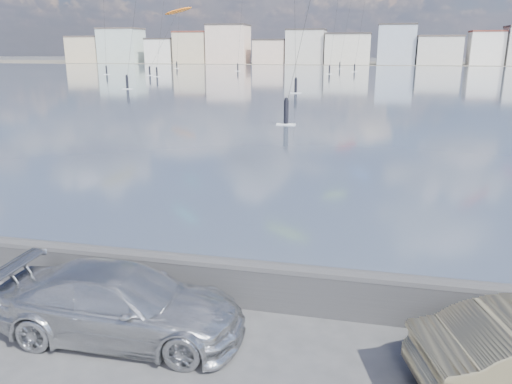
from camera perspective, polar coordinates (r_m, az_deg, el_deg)
ground at (r=9.27m, az=-12.35°, el=-19.72°), size 700.00×700.00×0.00m
bay_water at (r=98.44m, az=11.12°, el=12.59°), size 500.00×177.00×0.00m
far_shore_strip at (r=206.83m, az=12.30°, el=14.17°), size 500.00×60.00×0.00m
seawall at (r=11.12m, az=-6.62°, el=-9.54°), size 400.00×0.36×1.08m
far_buildings at (r=192.75m, az=12.73°, el=15.83°), size 240.79×13.26×14.60m
car_silver at (r=10.08m, az=-15.10°, el=-12.20°), size 4.80×2.05×1.38m
kitesurfer_16 at (r=117.55m, az=-8.95°, el=19.64°), size 8.36×11.67×14.51m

